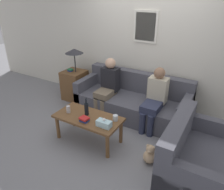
{
  "coord_description": "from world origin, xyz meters",
  "views": [
    {
      "loc": [
        1.61,
        -3.07,
        2.36
      ],
      "look_at": [
        -0.13,
        -0.07,
        0.66
      ],
      "focal_mm": 35.0,
      "sensor_mm": 36.0,
      "label": 1
    }
  ],
  "objects_px": {
    "couch_side": "(197,160)",
    "teddy_bear": "(150,155)",
    "couch_main": "(133,101)",
    "drinking_glass": "(115,118)",
    "wine_bottle": "(86,109)",
    "person_left": "(108,85)",
    "coffee_table": "(88,120)",
    "person_right": "(155,97)"
  },
  "relations": [
    {
      "from": "drinking_glass",
      "to": "teddy_bear",
      "type": "relative_size",
      "value": 0.3
    },
    {
      "from": "drinking_glass",
      "to": "person_right",
      "type": "bearing_deg",
      "value": 68.06
    },
    {
      "from": "person_right",
      "to": "drinking_glass",
      "type": "bearing_deg",
      "value": -111.94
    },
    {
      "from": "drinking_glass",
      "to": "person_right",
      "type": "distance_m",
      "value": 0.92
    },
    {
      "from": "coffee_table",
      "to": "teddy_bear",
      "type": "relative_size",
      "value": 3.59
    },
    {
      "from": "coffee_table",
      "to": "teddy_bear",
      "type": "xyz_separation_m",
      "value": [
        1.1,
        0.01,
        -0.26
      ]
    },
    {
      "from": "person_right",
      "to": "teddy_bear",
      "type": "relative_size",
      "value": 3.59
    },
    {
      "from": "coffee_table",
      "to": "person_left",
      "type": "relative_size",
      "value": 0.99
    },
    {
      "from": "wine_bottle",
      "to": "drinking_glass",
      "type": "distance_m",
      "value": 0.51
    },
    {
      "from": "couch_main",
      "to": "coffee_table",
      "type": "bearing_deg",
      "value": -102.9
    },
    {
      "from": "drinking_glass",
      "to": "person_left",
      "type": "distance_m",
      "value": 1.1
    },
    {
      "from": "coffee_table",
      "to": "person_left",
      "type": "xyz_separation_m",
      "value": [
        -0.23,
        1.0,
        0.21
      ]
    },
    {
      "from": "drinking_glass",
      "to": "person_right",
      "type": "relative_size",
      "value": 0.08
    },
    {
      "from": "couch_side",
      "to": "teddy_bear",
      "type": "bearing_deg",
      "value": 94.43
    },
    {
      "from": "drinking_glass",
      "to": "coffee_table",
      "type": "bearing_deg",
      "value": -163.66
    },
    {
      "from": "person_right",
      "to": "couch_side",
      "type": "bearing_deg",
      "value": -43.82
    },
    {
      "from": "person_left",
      "to": "wine_bottle",
      "type": "bearing_deg",
      "value": -80.0
    },
    {
      "from": "wine_bottle",
      "to": "teddy_bear",
      "type": "distance_m",
      "value": 1.24
    },
    {
      "from": "wine_bottle",
      "to": "person_left",
      "type": "xyz_separation_m",
      "value": [
        -0.17,
        0.96,
        0.03
      ]
    },
    {
      "from": "wine_bottle",
      "to": "person_left",
      "type": "distance_m",
      "value": 0.97
    },
    {
      "from": "couch_main",
      "to": "wine_bottle",
      "type": "xyz_separation_m",
      "value": [
        -0.32,
        -1.12,
        0.29
      ]
    },
    {
      "from": "couch_side",
      "to": "wine_bottle",
      "type": "xyz_separation_m",
      "value": [
        -1.79,
        -0.02,
        0.29
      ]
    },
    {
      "from": "couch_side",
      "to": "coffee_table",
      "type": "distance_m",
      "value": 1.74
    },
    {
      "from": "wine_bottle",
      "to": "person_right",
      "type": "distance_m",
      "value": 1.26
    },
    {
      "from": "couch_main",
      "to": "teddy_bear",
      "type": "height_order",
      "value": "couch_main"
    },
    {
      "from": "person_left",
      "to": "teddy_bear",
      "type": "bearing_deg",
      "value": -36.66
    },
    {
      "from": "drinking_glass",
      "to": "person_right",
      "type": "height_order",
      "value": "person_right"
    },
    {
      "from": "wine_bottle",
      "to": "person_left",
      "type": "relative_size",
      "value": 0.27
    },
    {
      "from": "couch_main",
      "to": "drinking_glass",
      "type": "distance_m",
      "value": 1.07
    },
    {
      "from": "wine_bottle",
      "to": "couch_side",
      "type": "bearing_deg",
      "value": 0.67
    },
    {
      "from": "couch_side",
      "to": "drinking_glass",
      "type": "relative_size",
      "value": 13.92
    },
    {
      "from": "couch_main",
      "to": "person_left",
      "type": "relative_size",
      "value": 1.97
    },
    {
      "from": "couch_main",
      "to": "drinking_glass",
      "type": "bearing_deg",
      "value": -80.39
    },
    {
      "from": "wine_bottle",
      "to": "person_right",
      "type": "height_order",
      "value": "person_right"
    },
    {
      "from": "couch_side",
      "to": "drinking_glass",
      "type": "bearing_deg",
      "value": 87.06
    },
    {
      "from": "drinking_glass",
      "to": "person_left",
      "type": "bearing_deg",
      "value": 127.47
    },
    {
      "from": "person_right",
      "to": "couch_main",
      "type": "bearing_deg",
      "value": 160.39
    },
    {
      "from": "couch_main",
      "to": "drinking_glass",
      "type": "xyz_separation_m",
      "value": [
        0.17,
        -1.03,
        0.22
      ]
    },
    {
      "from": "teddy_bear",
      "to": "person_right",
      "type": "bearing_deg",
      "value": 108.16
    },
    {
      "from": "teddy_bear",
      "to": "person_left",
      "type": "bearing_deg",
      "value": 143.34
    },
    {
      "from": "coffee_table",
      "to": "person_right",
      "type": "distance_m",
      "value": 1.27
    },
    {
      "from": "wine_bottle",
      "to": "coffee_table",
      "type": "bearing_deg",
      "value": -36.03
    }
  ]
}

